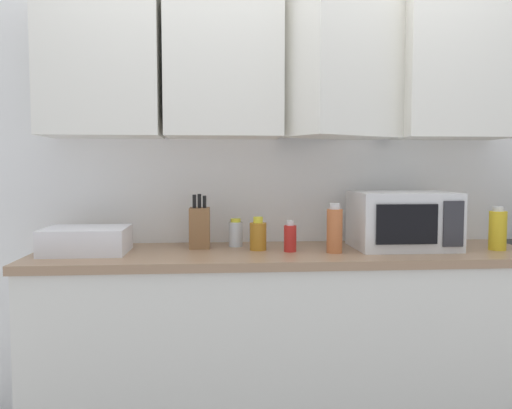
{
  "coord_description": "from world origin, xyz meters",
  "views": [
    {
      "loc": [
        -0.33,
        -2.73,
        1.3
      ],
      "look_at": [
        -0.14,
        -0.25,
        1.12
      ],
      "focal_mm": 35.86,
      "sensor_mm": 36.0,
      "label": 1
    }
  ],
  "objects": [
    {
      "name": "bottle_yellow_mustard",
      "position": [
        1.03,
        -0.36,
        1.0
      ],
      "size": [
        0.08,
        0.08,
        0.21
      ],
      "color": "gold",
      "rests_on": "counter_run"
    },
    {
      "name": "counter_run",
      "position": [
        0.0,
        -0.3,
        0.45
      ],
      "size": [
        2.39,
        0.63,
        0.9
      ],
      "color": "white",
      "rests_on": "ground_plane"
    },
    {
      "name": "bottle_amber_vinegar",
      "position": [
        -0.13,
        -0.28,
        0.97
      ],
      "size": [
        0.08,
        0.08,
        0.16
      ],
      "color": "#AD701E",
      "rests_on": "counter_run"
    },
    {
      "name": "bottle_spice_jar",
      "position": [
        0.22,
        -0.38,
        1.01
      ],
      "size": [
        0.07,
        0.07,
        0.23
      ],
      "color": "#BC6638",
      "rests_on": "counter_run"
    },
    {
      "name": "bottle_clear_tall",
      "position": [
        -0.24,
        -0.15,
        0.97
      ],
      "size": [
        0.07,
        0.07,
        0.14
      ],
      "color": "silver",
      "rests_on": "counter_run"
    },
    {
      "name": "dish_rack",
      "position": [
        -0.94,
        -0.3,
        0.96
      ],
      "size": [
        0.38,
        0.3,
        0.12
      ],
      "primitive_type": "cube",
      "color": "silver",
      "rests_on": "counter_run"
    },
    {
      "name": "wall_back_with_cabinets",
      "position": [
        -0.0,
        -0.07,
        1.58
      ],
      "size": [
        3.26,
        0.56,
        2.6
      ],
      "color": "white",
      "rests_on": "ground_plane"
    },
    {
      "name": "bottle_red_sauce",
      "position": [
        0.02,
        -0.34,
        0.97
      ],
      "size": [
        0.06,
        0.06,
        0.15
      ],
      "color": "red",
      "rests_on": "counter_run"
    },
    {
      "name": "knife_block",
      "position": [
        -0.42,
        -0.18,
        1.0
      ],
      "size": [
        0.1,
        0.12,
        0.27
      ],
      "color": "brown",
      "rests_on": "counter_run"
    },
    {
      "name": "microwave",
      "position": [
        0.59,
        -0.28,
        1.04
      ],
      "size": [
        0.48,
        0.37,
        0.28
      ],
      "color": "silver",
      "rests_on": "counter_run"
    }
  ]
}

